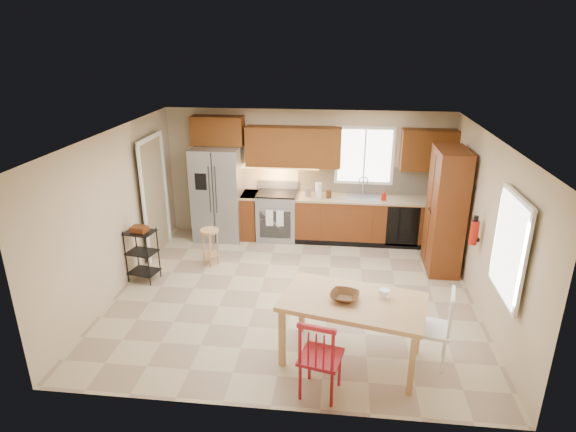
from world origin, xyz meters
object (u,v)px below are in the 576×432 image
(pantry, at_px, (446,211))
(utility_cart, at_px, (142,255))
(fire_extinguisher, at_px, (474,233))
(table_bowl, at_px, (344,300))
(range_stove, at_px, (277,216))
(chair_red, at_px, (321,355))
(chair_white, at_px, (431,327))
(refrigerator, at_px, (218,193))
(soap_bottle, at_px, (384,195))
(table_jar, at_px, (384,295))
(dining_table, at_px, (352,330))
(bar_stool, at_px, (211,247))

(pantry, distance_m, utility_cart, 5.07)
(fire_extinguisher, height_order, table_bowl, fire_extinguisher)
(range_stove, height_order, utility_cart, range_stove)
(chair_red, distance_m, chair_white, 1.48)
(range_stove, bearing_deg, refrigerator, -177.01)
(utility_cart, bearing_deg, chair_red, -27.00)
(chair_white, relative_size, utility_cart, 1.10)
(refrigerator, xyz_separation_m, fire_extinguisher, (4.33, -1.98, 0.19))
(range_stove, distance_m, table_bowl, 3.95)
(soap_bottle, xyz_separation_m, table_jar, (-0.24, -3.51, -0.13))
(refrigerator, distance_m, pantry, 4.23)
(pantry, distance_m, chair_red, 3.91)
(pantry, bearing_deg, utility_cart, -168.45)
(fire_extinguisher, bearing_deg, dining_table, -136.58)
(refrigerator, distance_m, bar_stool, 1.38)
(chair_white, bearing_deg, dining_table, 105.97)
(bar_stool, bearing_deg, pantry, 2.76)
(utility_cart, bearing_deg, pantry, 22.58)
(fire_extinguisher, relative_size, table_bowl, 1.05)
(chair_red, height_order, table_bowl, chair_red)
(chair_white, height_order, bar_stool, chair_white)
(refrigerator, xyz_separation_m, utility_cart, (-0.80, -1.93, -0.46))
(pantry, xyz_separation_m, table_bowl, (-1.67, -2.72, -0.22))
(table_bowl, bearing_deg, table_jar, 12.53)
(refrigerator, distance_m, table_jar, 4.60)
(table_jar, bearing_deg, chair_red, -133.61)
(refrigerator, relative_size, bar_stool, 2.76)
(range_stove, distance_m, bar_stool, 1.65)
(chair_white, relative_size, table_bowl, 2.90)
(range_stove, xyz_separation_m, dining_table, (1.42, -3.70, -0.05))
(dining_table, relative_size, chair_white, 1.70)
(table_bowl, xyz_separation_m, table_jar, (0.48, 0.11, 0.03))
(table_bowl, height_order, bar_stool, table_bowl)
(fire_extinguisher, relative_size, table_jar, 2.30)
(soap_bottle, relative_size, bar_stool, 0.29)
(refrigerator, height_order, utility_cart, refrigerator)
(chair_red, height_order, chair_white, same)
(chair_red, relative_size, bar_stool, 1.51)
(table_bowl, bearing_deg, utility_cart, 152.34)
(table_bowl, xyz_separation_m, bar_stool, (-2.31, 2.39, -0.50))
(soap_bottle, bearing_deg, bar_stool, -158.04)
(refrigerator, relative_size, fire_extinguisher, 5.06)
(chair_white, height_order, table_jar, chair_white)
(refrigerator, relative_size, chair_white, 1.83)
(fire_extinguisher, relative_size, dining_table, 0.21)
(bar_stool, bearing_deg, refrigerator, 94.85)
(fire_extinguisher, bearing_deg, chair_white, -116.67)
(range_stove, relative_size, table_bowl, 2.69)
(range_stove, xyz_separation_m, bar_stool, (-1.00, -1.31, -0.13))
(fire_extinguisher, bearing_deg, refrigerator, 155.48)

